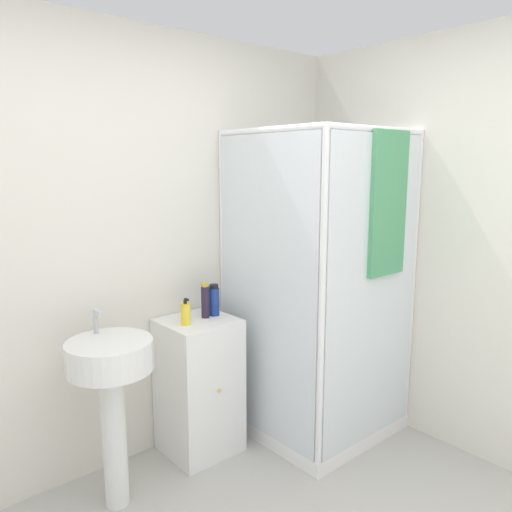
{
  "coord_description": "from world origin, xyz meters",
  "views": [
    {
      "loc": [
        -1.13,
        -0.9,
        1.74
      ],
      "look_at": [
        0.62,
        1.12,
        1.25
      ],
      "focal_mm": 35.0,
      "sensor_mm": 36.0,
      "label": 1
    }
  ],
  "objects_px": {
    "sink": "(111,380)",
    "shampoo_bottle_blue": "(214,300)",
    "soap_dispenser": "(186,314)",
    "shampoo_bottle_tall_black": "(205,301)"
  },
  "relations": [
    {
      "from": "sink",
      "to": "soap_dispenser",
      "type": "relative_size",
      "value": 6.48
    },
    {
      "from": "soap_dispenser",
      "to": "shampoo_bottle_tall_black",
      "type": "height_order",
      "value": "shampoo_bottle_tall_black"
    },
    {
      "from": "soap_dispenser",
      "to": "shampoo_bottle_blue",
      "type": "bearing_deg",
      "value": 9.82
    },
    {
      "from": "soap_dispenser",
      "to": "shampoo_bottle_tall_black",
      "type": "xyz_separation_m",
      "value": [
        0.16,
        0.04,
        0.04
      ]
    },
    {
      "from": "soap_dispenser",
      "to": "shampoo_bottle_blue",
      "type": "height_order",
      "value": "shampoo_bottle_blue"
    },
    {
      "from": "sink",
      "to": "soap_dispenser",
      "type": "distance_m",
      "value": 0.57
    },
    {
      "from": "shampoo_bottle_tall_black",
      "to": "shampoo_bottle_blue",
      "type": "bearing_deg",
      "value": 3.1
    },
    {
      "from": "sink",
      "to": "shampoo_bottle_blue",
      "type": "height_order",
      "value": "shampoo_bottle_blue"
    },
    {
      "from": "sink",
      "to": "shampoo_bottle_blue",
      "type": "xyz_separation_m",
      "value": [
        0.74,
        0.15,
        0.25
      ]
    },
    {
      "from": "soap_dispenser",
      "to": "shampoo_bottle_tall_black",
      "type": "distance_m",
      "value": 0.17
    }
  ]
}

